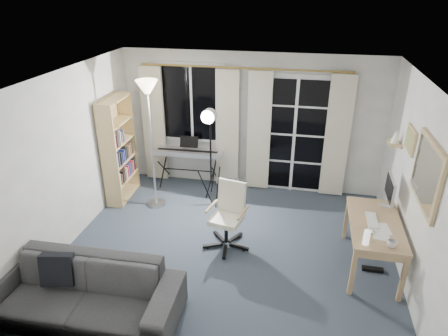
{
  "coord_description": "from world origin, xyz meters",
  "views": [
    {
      "loc": [
        0.86,
        -4.55,
        3.42
      ],
      "look_at": [
        -0.15,
        0.35,
        1.07
      ],
      "focal_mm": 32.0,
      "sensor_mm": 36.0,
      "label": 1
    }
  ],
  "objects_px": {
    "bookshelf": "(117,152)",
    "torchiere_lamp": "(149,107)",
    "monitor": "(390,189)",
    "sofa": "(80,285)",
    "desk": "(375,228)",
    "office_chair": "(229,208)",
    "studio_light": "(209,128)",
    "mug": "(392,243)",
    "keyboard_piano": "(188,153)"
  },
  "relations": [
    {
      "from": "monitor",
      "to": "sofa",
      "type": "relative_size",
      "value": 0.22
    },
    {
      "from": "sofa",
      "to": "desk",
      "type": "bearing_deg",
      "value": 24.17
    },
    {
      "from": "studio_light",
      "to": "monitor",
      "type": "height_order",
      "value": "studio_light"
    },
    {
      "from": "studio_light",
      "to": "mug",
      "type": "xyz_separation_m",
      "value": [
        2.52,
        -1.64,
        -0.64
      ]
    },
    {
      "from": "torchiere_lamp",
      "to": "mug",
      "type": "relative_size",
      "value": 19.06
    },
    {
      "from": "torchiere_lamp",
      "to": "monitor",
      "type": "distance_m",
      "value": 3.63
    },
    {
      "from": "bookshelf",
      "to": "office_chair",
      "type": "height_order",
      "value": "bookshelf"
    },
    {
      "from": "bookshelf",
      "to": "desk",
      "type": "height_order",
      "value": "bookshelf"
    },
    {
      "from": "desk",
      "to": "bookshelf",
      "type": "bearing_deg",
      "value": 165.06
    },
    {
      "from": "office_chair",
      "to": "sofa",
      "type": "bearing_deg",
      "value": -116.21
    },
    {
      "from": "studio_light",
      "to": "desk",
      "type": "relative_size",
      "value": 1.35
    },
    {
      "from": "desk",
      "to": "monitor",
      "type": "distance_m",
      "value": 0.6
    },
    {
      "from": "office_chair",
      "to": "sofa",
      "type": "xyz_separation_m",
      "value": [
        -1.34,
        -1.69,
        -0.13
      ]
    },
    {
      "from": "desk",
      "to": "sofa",
      "type": "distance_m",
      "value": 3.59
    },
    {
      "from": "keyboard_piano",
      "to": "office_chair",
      "type": "bearing_deg",
      "value": -58.01
    },
    {
      "from": "bookshelf",
      "to": "mug",
      "type": "height_order",
      "value": "bookshelf"
    },
    {
      "from": "torchiere_lamp",
      "to": "mug",
      "type": "bearing_deg",
      "value": -23.11
    },
    {
      "from": "monitor",
      "to": "sofa",
      "type": "bearing_deg",
      "value": -149.48
    },
    {
      "from": "studio_light",
      "to": "desk",
      "type": "distance_m",
      "value": 2.79
    },
    {
      "from": "mug",
      "to": "torchiere_lamp",
      "type": "bearing_deg",
      "value": 156.89
    },
    {
      "from": "bookshelf",
      "to": "torchiere_lamp",
      "type": "bearing_deg",
      "value": -13.96
    },
    {
      "from": "monitor",
      "to": "mug",
      "type": "relative_size",
      "value": 4.39
    },
    {
      "from": "monitor",
      "to": "studio_light",
      "type": "bearing_deg",
      "value": 165.7
    },
    {
      "from": "studio_light",
      "to": "monitor",
      "type": "distance_m",
      "value": 2.74
    },
    {
      "from": "keyboard_piano",
      "to": "desk",
      "type": "xyz_separation_m",
      "value": [
        2.95,
        -1.71,
        -0.08
      ]
    },
    {
      "from": "desk",
      "to": "monitor",
      "type": "height_order",
      "value": "monitor"
    },
    {
      "from": "monitor",
      "to": "sofa",
      "type": "height_order",
      "value": "monitor"
    },
    {
      "from": "bookshelf",
      "to": "monitor",
      "type": "height_order",
      "value": "bookshelf"
    },
    {
      "from": "monitor",
      "to": "mug",
      "type": "xyz_separation_m",
      "value": [
        -0.1,
        -0.95,
        -0.2
      ]
    },
    {
      "from": "torchiere_lamp",
      "to": "keyboard_piano",
      "type": "relative_size",
      "value": 1.72
    },
    {
      "from": "bookshelf",
      "to": "torchiere_lamp",
      "type": "distance_m",
      "value": 1.11
    },
    {
      "from": "office_chair",
      "to": "studio_light",
      "type": "bearing_deg",
      "value": 129.61
    },
    {
      "from": "bookshelf",
      "to": "sofa",
      "type": "distance_m",
      "value": 2.78
    },
    {
      "from": "keyboard_piano",
      "to": "mug",
      "type": "relative_size",
      "value": 11.07
    },
    {
      "from": "bookshelf",
      "to": "sofa",
      "type": "height_order",
      "value": "bookshelf"
    },
    {
      "from": "desk",
      "to": "keyboard_piano",
      "type": "bearing_deg",
      "value": 150.47
    },
    {
      "from": "torchiere_lamp",
      "to": "office_chair",
      "type": "xyz_separation_m",
      "value": [
        1.41,
        -0.81,
        -1.14
      ]
    },
    {
      "from": "keyboard_piano",
      "to": "desk",
      "type": "height_order",
      "value": "keyboard_piano"
    },
    {
      "from": "desk",
      "to": "monitor",
      "type": "relative_size",
      "value": 2.6
    },
    {
      "from": "bookshelf",
      "to": "torchiere_lamp",
      "type": "xyz_separation_m",
      "value": [
        0.68,
        -0.14,
        0.86
      ]
    },
    {
      "from": "torchiere_lamp",
      "to": "mug",
      "type": "xyz_separation_m",
      "value": [
        3.42,
        -1.46,
        -0.97
      ]
    },
    {
      "from": "sofa",
      "to": "studio_light",
      "type": "bearing_deg",
      "value": 71.69
    },
    {
      "from": "mug",
      "to": "sofa",
      "type": "bearing_deg",
      "value": -162.71
    },
    {
      "from": "mug",
      "to": "sofa",
      "type": "distance_m",
      "value": 3.51
    },
    {
      "from": "torchiere_lamp",
      "to": "office_chair",
      "type": "bearing_deg",
      "value": -29.78
    },
    {
      "from": "office_chair",
      "to": "desk",
      "type": "height_order",
      "value": "office_chair"
    },
    {
      "from": "office_chair",
      "to": "sofa",
      "type": "distance_m",
      "value": 2.16
    },
    {
      "from": "studio_light",
      "to": "monitor",
      "type": "bearing_deg",
      "value": -8.54
    },
    {
      "from": "office_chair",
      "to": "sofa",
      "type": "relative_size",
      "value": 0.43
    },
    {
      "from": "keyboard_piano",
      "to": "sofa",
      "type": "xyz_separation_m",
      "value": [
        -0.29,
        -3.25,
        -0.24
      ]
    }
  ]
}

